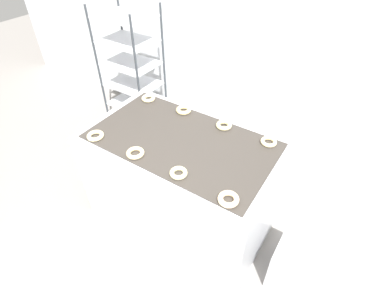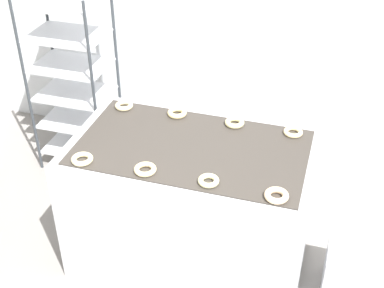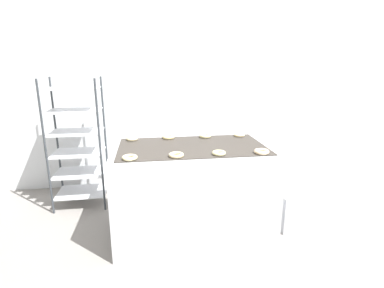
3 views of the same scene
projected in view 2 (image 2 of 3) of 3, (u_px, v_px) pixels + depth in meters
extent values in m
cube|color=silver|center=(244.00, 0.00, 4.19)|extent=(8.00, 0.05, 2.80)
cube|color=#B7BABF|center=(192.00, 204.00, 3.60)|extent=(1.55, 0.92, 0.92)
cube|color=#38332D|center=(192.00, 147.00, 3.33)|extent=(1.43, 0.81, 0.01)
cube|color=#262628|center=(242.00, 239.00, 3.06)|extent=(0.12, 0.07, 0.10)
cylinder|color=#33383D|center=(27.00, 89.00, 4.27)|extent=(0.02, 0.02, 1.56)
cylinder|color=#33383D|center=(94.00, 99.00, 4.13)|extent=(0.02, 0.02, 1.56)
cylinder|color=#33383D|center=(55.00, 65.00, 4.63)|extent=(0.02, 0.02, 1.56)
cylinder|color=#33383D|center=(118.00, 74.00, 4.49)|extent=(0.02, 0.02, 1.56)
cube|color=silver|center=(82.00, 144.00, 4.74)|extent=(0.59, 0.45, 0.01)
cube|color=silver|center=(79.00, 119.00, 4.59)|extent=(0.59, 0.45, 0.01)
cube|color=silver|center=(75.00, 93.00, 4.45)|extent=(0.59, 0.45, 0.01)
cube|color=silver|center=(71.00, 65.00, 4.30)|extent=(0.59, 0.45, 0.01)
cube|color=silver|center=(67.00, 35.00, 4.16)|extent=(0.59, 0.45, 0.01)
cube|color=silver|center=(63.00, 3.00, 4.01)|extent=(0.59, 0.45, 0.01)
cube|color=#B7BABF|center=(351.00, 273.00, 3.44)|extent=(0.34, 0.37, 0.40)
torus|color=beige|center=(82.00, 159.00, 3.20)|extent=(0.13, 0.13, 0.03)
torus|color=beige|center=(145.00, 169.00, 3.11)|extent=(0.13, 0.13, 0.03)
torus|color=beige|center=(209.00, 181.00, 3.02)|extent=(0.12, 0.12, 0.03)
torus|color=beige|center=(276.00, 195.00, 2.91)|extent=(0.14, 0.14, 0.04)
torus|color=beige|center=(124.00, 106.00, 3.72)|extent=(0.13, 0.13, 0.03)
torus|color=#EBD48C|center=(177.00, 113.00, 3.64)|extent=(0.13, 0.13, 0.04)
torus|color=beige|center=(235.00, 123.00, 3.54)|extent=(0.13, 0.13, 0.03)
torus|color=beige|center=(293.00, 132.00, 3.44)|extent=(0.12, 0.12, 0.03)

